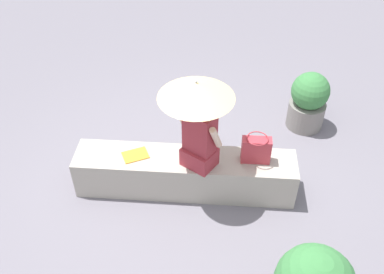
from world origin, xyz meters
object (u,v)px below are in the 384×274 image
(parasol, at_px, (196,90))
(planter_far, at_px, (308,101))
(handbag_black, at_px, (256,150))
(person_seated, at_px, (200,137))
(magazine, at_px, (135,155))

(parasol, xyz_separation_m, planter_far, (-1.43, -1.35, -1.02))
(parasol, relative_size, handbag_black, 3.27)
(planter_far, bearing_deg, parasol, 43.49)
(person_seated, distance_m, planter_far, 2.02)
(parasol, xyz_separation_m, handbag_black, (-0.66, -0.06, -0.79))
(parasol, xyz_separation_m, magazine, (0.68, -0.03, -0.94))
(handbag_black, xyz_separation_m, magazine, (1.34, 0.03, -0.16))
(person_seated, relative_size, parasol, 0.84)
(handbag_black, bearing_deg, magazine, 1.08)
(parasol, bearing_deg, magazine, -2.80)
(magazine, height_order, planter_far, planter_far)
(handbag_black, bearing_deg, person_seated, 9.46)
(magazine, relative_size, planter_far, 0.34)
(person_seated, distance_m, parasol, 0.56)
(parasol, bearing_deg, handbag_black, -174.89)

